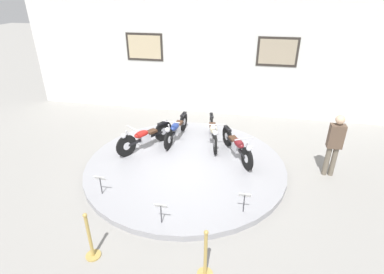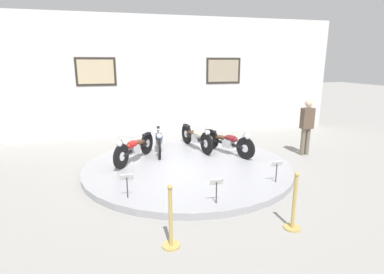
{
  "view_description": "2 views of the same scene",
  "coord_description": "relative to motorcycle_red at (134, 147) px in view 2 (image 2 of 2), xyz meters",
  "views": [
    {
      "loc": [
        1.5,
        -6.83,
        4.51
      ],
      "look_at": [
        0.16,
        0.08,
        0.91
      ],
      "focal_mm": 28.0,
      "sensor_mm": 36.0,
      "label": 1
    },
    {
      "loc": [
        -1.73,
        -7.34,
        2.77
      ],
      "look_at": [
        0.15,
        0.16,
        0.83
      ],
      "focal_mm": 28.0,
      "sensor_mm": 36.0,
      "label": 2
    }
  ],
  "objects": [
    {
      "name": "ground_plane",
      "position": [
        1.35,
        -0.58,
        -0.53
      ],
      "size": [
        60.0,
        60.0,
        0.0
      ],
      "primitive_type": "plane",
      "color": "gray"
    },
    {
      "name": "info_placard_front_right",
      "position": [
        2.99,
        -2.27,
        -0.02
      ],
      "size": [
        0.26,
        0.11,
        0.51
      ],
      "color": "#333338",
      "rests_on": "display_platform"
    },
    {
      "name": "motorcycle_maroon",
      "position": [
        2.71,
        -0.0,
        -0.01
      ],
      "size": [
        0.96,
        1.77,
        0.79
      ],
      "color": "black",
      "rests_on": "display_platform"
    },
    {
      "name": "back_wall",
      "position": [
        1.35,
        3.57,
        1.69
      ],
      "size": [
        14.0,
        0.22,
        4.44
      ],
      "color": "silver",
      "rests_on": "ground_plane"
    },
    {
      "name": "info_placard_front_left",
      "position": [
        -0.28,
        -2.27,
        -0.02
      ],
      "size": [
        0.26,
        0.11,
        0.51
      ],
      "color": "#333338",
      "rests_on": "display_platform"
    },
    {
      "name": "stanchion_post_right_of_entry",
      "position": [
        2.41,
        -3.88,
        -0.19
      ],
      "size": [
        0.28,
        0.28,
        1.02
      ],
      "color": "tan",
      "rests_on": "ground_plane"
    },
    {
      "name": "stanchion_post_left_of_entry",
      "position": [
        0.3,
        -3.88,
        -0.19
      ],
      "size": [
        0.28,
        0.28,
        1.02
      ],
      "color": "tan",
      "rests_on": "ground_plane"
    },
    {
      "name": "motorcycle_red",
      "position": [
        0.0,
        0.0,
        0.0
      ],
      "size": [
        1.16,
        1.68,
        0.8
      ],
      "color": "black",
      "rests_on": "display_platform"
    },
    {
      "name": "info_placard_front_centre",
      "position": [
        1.35,
        -2.93,
        -0.02
      ],
      "size": [
        0.26,
        0.11,
        0.51
      ],
      "color": "#333338",
      "rests_on": "display_platform"
    },
    {
      "name": "motorcycle_cream",
      "position": [
        1.94,
        0.73,
        0.01
      ],
      "size": [
        0.59,
        1.98,
        0.81
      ],
      "color": "black",
      "rests_on": "display_platform"
    },
    {
      "name": "motorcycle_blue",
      "position": [
        0.77,
        0.73,
        -0.01
      ],
      "size": [
        0.54,
        1.96,
        0.79
      ],
      "color": "black",
      "rests_on": "display_platform"
    },
    {
      "name": "display_platform",
      "position": [
        1.35,
        -0.58,
        -0.46
      ],
      "size": [
        5.41,
        5.41,
        0.15
      ],
      "primitive_type": "cylinder",
      "color": "#99999E",
      "rests_on": "ground_plane"
    },
    {
      "name": "visitor_standing",
      "position": [
        5.13,
        -0.2,
        0.43
      ],
      "size": [
        0.36,
        0.22,
        1.7
      ],
      "color": "#6B6051",
      "rests_on": "ground_plane"
    }
  ]
}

